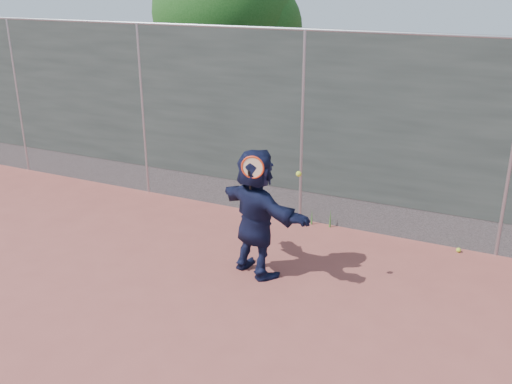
% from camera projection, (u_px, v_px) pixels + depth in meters
% --- Properties ---
extents(ground, '(80.00, 80.00, 0.00)m').
position_uv_depth(ground, '(186.00, 330.00, 6.39)').
color(ground, '#9E4C42').
rests_on(ground, ground).
extents(player, '(1.66, 1.13, 1.72)m').
position_uv_depth(player, '(256.00, 213.00, 7.35)').
color(player, '#151A3A').
rests_on(player, ground).
extents(ball_ground, '(0.07, 0.07, 0.07)m').
position_uv_depth(ball_ground, '(459.00, 250.00, 8.20)').
color(ball_ground, '#BAD32F').
rests_on(ball_ground, ground).
extents(fence, '(20.00, 0.06, 3.03)m').
position_uv_depth(fence, '(303.00, 125.00, 8.79)').
color(fence, '#38423D').
rests_on(fence, ground).
extents(swing_action, '(0.76, 0.14, 0.51)m').
position_uv_depth(swing_action, '(257.00, 169.00, 6.92)').
color(swing_action, red).
rests_on(swing_action, ground).
extents(tree_left, '(3.15, 3.00, 4.53)m').
position_uv_depth(tree_left, '(231.00, 17.00, 12.05)').
color(tree_left, '#382314').
rests_on(tree_left, ground).
extents(weed_clump, '(0.68, 0.07, 0.30)m').
position_uv_depth(weed_clump, '(315.00, 217.00, 9.08)').
color(weed_clump, '#387226').
rests_on(weed_clump, ground).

